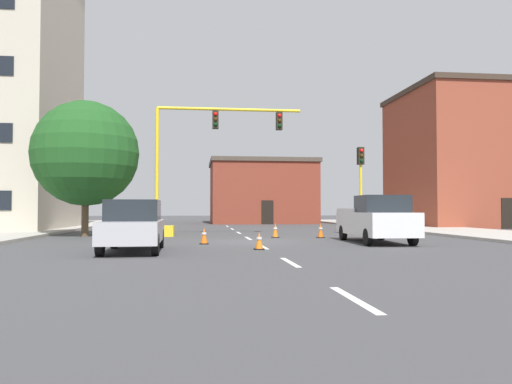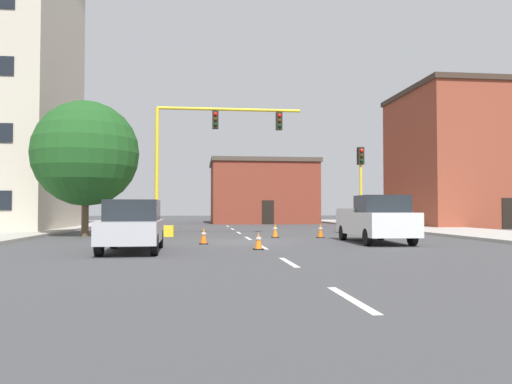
# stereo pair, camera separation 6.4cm
# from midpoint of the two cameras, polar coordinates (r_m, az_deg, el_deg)

# --- Properties ---
(ground_plane) EXTENTS (160.00, 160.00, 0.00)m
(ground_plane) POSITION_cam_midpoint_polar(r_m,az_deg,el_deg) (21.97, -0.19, -5.68)
(ground_plane) COLOR #424244
(sidewalk_left) EXTENTS (6.00, 56.00, 0.14)m
(sidewalk_left) POSITION_cam_midpoint_polar(r_m,az_deg,el_deg) (31.70, -26.60, -4.19)
(sidewalk_left) COLOR #B2ADA3
(sidewalk_left) RESTS_ON ground_plane
(sidewalk_right) EXTENTS (6.00, 56.00, 0.14)m
(sidewalk_right) POSITION_cam_midpoint_polar(r_m,az_deg,el_deg) (33.71, 21.20, -4.12)
(sidewalk_right) COLOR #B2ADA3
(sidewalk_right) RESTS_ON ground_plane
(lane_stripe_seg_0) EXTENTS (0.16, 2.40, 0.01)m
(lane_stripe_seg_0) POSITION_cam_midpoint_polar(r_m,az_deg,el_deg) (8.29, 11.03, -11.90)
(lane_stripe_seg_0) COLOR silver
(lane_stripe_seg_0) RESTS_ON ground_plane
(lane_stripe_seg_1) EXTENTS (0.16, 2.40, 0.01)m
(lane_stripe_seg_1) POSITION_cam_midpoint_polar(r_m,az_deg,el_deg) (13.59, 3.90, -8.00)
(lane_stripe_seg_1) COLOR silver
(lane_stripe_seg_1) RESTS_ON ground_plane
(lane_stripe_seg_2) EXTENTS (0.16, 2.40, 0.01)m
(lane_stripe_seg_2) POSITION_cam_midpoint_polar(r_m,az_deg,el_deg) (19.00, 0.84, -6.26)
(lane_stripe_seg_2) COLOR silver
(lane_stripe_seg_2) RESTS_ON ground_plane
(lane_stripe_seg_3) EXTENTS (0.16, 2.40, 0.01)m
(lane_stripe_seg_3) POSITION_cam_midpoint_polar(r_m,az_deg,el_deg) (24.45, -0.85, -5.29)
(lane_stripe_seg_3) COLOR silver
(lane_stripe_seg_3) RESTS_ON ground_plane
(lane_stripe_seg_4) EXTENTS (0.16, 2.40, 0.01)m
(lane_stripe_seg_4) POSITION_cam_midpoint_polar(r_m,az_deg,el_deg) (29.92, -1.92, -4.67)
(lane_stripe_seg_4) COLOR silver
(lane_stripe_seg_4) RESTS_ON ground_plane
(lane_stripe_seg_5) EXTENTS (0.16, 2.40, 0.01)m
(lane_stripe_seg_5) POSITION_cam_midpoint_polar(r_m,az_deg,el_deg) (35.40, -2.66, -4.24)
(lane_stripe_seg_5) COLOR silver
(lane_stripe_seg_5) RESTS_ON ground_plane
(lane_stripe_seg_6) EXTENTS (0.16, 2.40, 0.01)m
(lane_stripe_seg_6) POSITION_cam_midpoint_polar(r_m,az_deg,el_deg) (40.88, -3.20, -3.92)
(lane_stripe_seg_6) COLOR silver
(lane_stripe_seg_6) RESTS_ON ground_plane
(building_brick_center) EXTENTS (10.33, 8.88, 6.23)m
(building_brick_center) POSITION_cam_midpoint_polar(r_m,az_deg,el_deg) (50.15, 0.71, 0.02)
(building_brick_center) COLOR brown
(building_brick_center) RESTS_ON ground_plane
(building_row_right) EXTENTS (10.89, 10.51, 11.03)m
(building_row_right) POSITION_cam_midpoint_polar(r_m,az_deg,el_deg) (44.20, 23.19, 3.55)
(building_row_right) COLOR brown
(building_row_right) RESTS_ON ground_plane
(traffic_signal_gantry) EXTENTS (8.54, 1.20, 6.83)m
(traffic_signal_gantry) POSITION_cam_midpoint_polar(r_m,az_deg,el_deg) (26.54, -8.91, -0.23)
(traffic_signal_gantry) COLOR yellow
(traffic_signal_gantry) RESTS_ON ground_plane
(traffic_light_pole_right) EXTENTS (0.32, 0.47, 4.80)m
(traffic_light_pole_right) POSITION_cam_midpoint_polar(r_m,az_deg,el_deg) (27.87, 11.93, 2.42)
(traffic_light_pole_right) COLOR yellow
(traffic_light_pole_right) RESTS_ON ground_plane
(tree_left_near) EXTENTS (5.50, 5.50, 7.08)m
(tree_left_near) POSITION_cam_midpoint_polar(r_m,az_deg,el_deg) (27.68, -18.79, 4.17)
(tree_left_near) COLOR brown
(tree_left_near) RESTS_ON ground_plane
(pickup_truck_white) EXTENTS (2.16, 5.46, 1.99)m
(pickup_truck_white) POSITION_cam_midpoint_polar(r_m,az_deg,el_deg) (21.84, 13.53, -3.09)
(pickup_truck_white) COLOR white
(pickup_truck_white) RESTS_ON ground_plane
(sedan_silver_near_left) EXTENTS (1.95, 4.54, 1.74)m
(sedan_silver_near_left) POSITION_cam_midpoint_polar(r_m,az_deg,el_deg) (17.35, -13.79, -3.70)
(sedan_silver_near_left) COLOR #B7B7BC
(sedan_silver_near_left) RESTS_ON ground_plane
(traffic_cone_roadside_a) EXTENTS (0.36, 0.36, 0.68)m
(traffic_cone_roadside_a) POSITION_cam_midpoint_polar(r_m,az_deg,el_deg) (20.48, -5.91, -5.01)
(traffic_cone_roadside_a) COLOR black
(traffic_cone_roadside_a) RESTS_ON ground_plane
(traffic_cone_roadside_b) EXTENTS (0.36, 0.36, 0.72)m
(traffic_cone_roadside_b) POSITION_cam_midpoint_polar(r_m,az_deg,el_deg) (24.98, 2.28, -4.41)
(traffic_cone_roadside_b) COLOR black
(traffic_cone_roadside_b) RESTS_ON ground_plane
(traffic_cone_roadside_c) EXTENTS (0.36, 0.36, 0.73)m
(traffic_cone_roadside_c) POSITION_cam_midpoint_polar(r_m,az_deg,el_deg) (24.94, 7.44, -4.39)
(traffic_cone_roadside_c) COLOR black
(traffic_cone_roadside_c) RESTS_ON ground_plane
(traffic_cone_roadside_d) EXTENTS (0.36, 0.36, 0.63)m
(traffic_cone_roadside_d) POSITION_cam_midpoint_polar(r_m,az_deg,el_deg) (17.68, 0.39, -5.60)
(traffic_cone_roadside_d) COLOR black
(traffic_cone_roadside_d) RESTS_ON ground_plane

